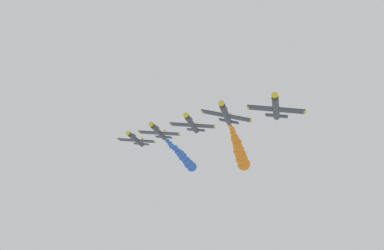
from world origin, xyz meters
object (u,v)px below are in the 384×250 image
airplane_left_inner (226,114)px  airplane_right_inner (192,124)px  airplane_left_outer (159,132)px  airplane_right_outer (136,139)px  airplane_lead (276,107)px

airplane_left_inner → airplane_right_inner: (8.02, -7.91, 1.29)m
airplane_left_outer → airplane_right_outer: bearing=-43.0°
airplane_right_outer → airplane_right_inner: bearing=142.2°
airplane_left_inner → airplane_right_outer: airplane_right_outer is taller
airplane_left_outer → airplane_left_inner: bearing=141.2°
airplane_left_outer → airplane_right_outer: 10.85m
airplane_lead → airplane_left_outer: size_ratio=1.00×
airplane_left_outer → airplane_right_outer: (7.91, -7.37, 0.89)m
airplane_lead → airplane_left_outer: (25.73, -19.35, 3.55)m
airplane_lead → airplane_left_inner: bearing=-33.2°
airplane_left_inner → airplane_right_outer: (24.64, -20.82, 2.79)m
airplane_right_inner → airplane_left_outer: airplane_left_outer is taller
airplane_lead → airplane_left_inner: airplane_left_inner is taller
airplane_left_outer → airplane_right_outer: airplane_right_outer is taller
airplane_left_outer → airplane_lead: bearing=143.1°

